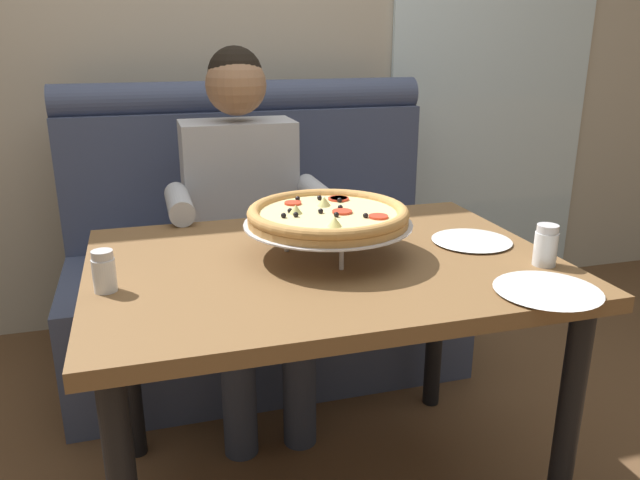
% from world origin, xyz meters
% --- Properties ---
extents(back_wall_with_window, '(6.00, 0.12, 2.80)m').
position_xyz_m(back_wall_with_window, '(0.00, 1.47, 1.40)').
color(back_wall_with_window, '#BCB29E').
rests_on(back_wall_with_window, ground_plane).
extents(window_panel, '(1.10, 0.02, 2.80)m').
position_xyz_m(window_panel, '(1.31, 1.40, 1.40)').
color(window_panel, white).
rests_on(window_panel, ground_plane).
extents(booth_bench, '(1.52, 0.78, 1.13)m').
position_xyz_m(booth_bench, '(0.00, 0.90, 0.40)').
color(booth_bench, '#424C6B').
rests_on(booth_bench, ground_plane).
extents(dining_table, '(1.20, 0.87, 0.75)m').
position_xyz_m(dining_table, '(0.00, 0.00, 0.66)').
color(dining_table, brown).
rests_on(dining_table, ground_plane).
extents(diner_main, '(0.54, 0.64, 1.27)m').
position_xyz_m(diner_main, '(-0.10, 0.64, 0.71)').
color(diner_main, '#2D3342').
rests_on(diner_main, ground_plane).
extents(pizza, '(0.44, 0.44, 0.14)m').
position_xyz_m(pizza, '(0.02, 0.03, 0.86)').
color(pizza, silver).
rests_on(pizza, dining_table).
extents(shaker_parmesan, '(0.05, 0.05, 0.10)m').
position_xyz_m(shaker_parmesan, '(-0.54, -0.07, 0.79)').
color(shaker_parmesan, white).
rests_on(shaker_parmesan, dining_table).
extents(shaker_oregano, '(0.06, 0.06, 0.11)m').
position_xyz_m(shaker_oregano, '(0.52, -0.20, 0.80)').
color(shaker_oregano, white).
rests_on(shaker_oregano, dining_table).
extents(plate_near_left, '(0.22, 0.22, 0.02)m').
position_xyz_m(plate_near_left, '(0.44, 0.01, 0.76)').
color(plate_near_left, white).
rests_on(plate_near_left, dining_table).
extents(plate_near_right, '(0.24, 0.24, 0.02)m').
position_xyz_m(plate_near_right, '(0.42, -0.36, 0.76)').
color(plate_near_right, white).
rests_on(plate_near_right, dining_table).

